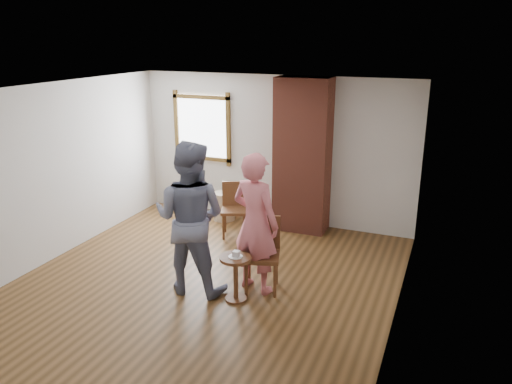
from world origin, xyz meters
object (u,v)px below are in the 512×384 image
(dining_chair_left, at_px, (234,206))
(dining_chair_right, at_px, (262,249))
(man, at_px, (190,218))
(person_pink, at_px, (256,223))
(stoneware_crock, at_px, (224,206))
(side_table, at_px, (236,271))

(dining_chair_left, relative_size, dining_chair_right, 0.92)
(man, height_order, person_pink, man)
(stoneware_crock, height_order, dining_chair_left, dining_chair_left)
(stoneware_crock, height_order, person_pink, person_pink)
(side_table, xyz_separation_m, person_pink, (0.12, 0.37, 0.53))
(man, relative_size, person_pink, 1.08)
(dining_chair_right, xyz_separation_m, side_table, (-0.19, -0.44, -0.15))
(stoneware_crock, distance_m, man, 2.73)
(dining_chair_right, bearing_deg, side_table, -129.60)
(dining_chair_left, distance_m, side_table, 2.21)
(dining_chair_right, xyz_separation_m, man, (-0.84, -0.39, 0.46))
(dining_chair_right, relative_size, person_pink, 0.52)
(dining_chair_right, relative_size, side_table, 1.63)
(stoneware_crock, xyz_separation_m, person_pink, (1.52, -2.20, 0.68))
(stoneware_crock, relative_size, person_pink, 0.28)
(side_table, relative_size, man, 0.30)
(dining_chair_left, distance_m, man, 2.03)
(dining_chair_left, relative_size, man, 0.45)
(dining_chair_left, bearing_deg, person_pink, -78.14)
(dining_chair_left, distance_m, dining_chair_right, 1.91)
(stoneware_crock, relative_size, man, 0.26)
(stoneware_crock, distance_m, side_table, 2.93)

